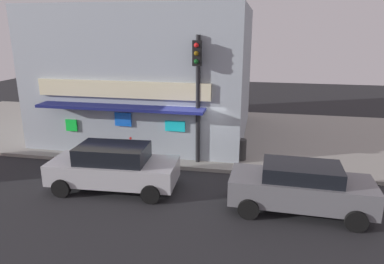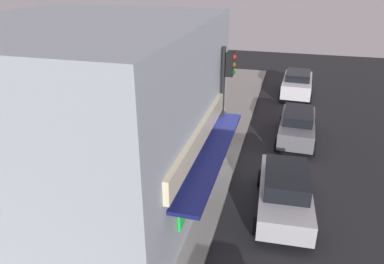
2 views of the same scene
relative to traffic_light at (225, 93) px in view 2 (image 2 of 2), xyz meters
name	(u,v)px [view 2 (image 2 of 2)]	position (x,y,z in m)	size (l,w,h in m)	color
ground_plane	(235,170)	(-0.11, -0.58, -3.46)	(50.94, 50.94, 0.00)	#232326
sidewalk	(126,155)	(-0.11, 4.58, -3.38)	(33.96, 10.32, 0.15)	gray
corner_building	(87,114)	(-3.25, 4.37, -0.11)	(9.93, 9.19, 6.40)	#9EA8B2
traffic_light	(225,93)	(0.00, 0.00, 0.00)	(0.32, 0.58, 5.16)	black
fire_hydrant	(199,192)	(-2.99, 0.30, -2.87)	(0.47, 0.23, 0.91)	red
trash_can	(214,138)	(1.73, 0.74, -2.86)	(0.51, 0.51, 0.89)	#2D2D2D
pedestrian	(173,165)	(-2.21, 1.55, -2.37)	(0.48, 0.53, 1.72)	brown
potted_plant_by_doorway	(123,250)	(-6.54, 1.69, -2.85)	(0.57, 0.57, 0.86)	#59595B
potted_plant_by_window	(134,199)	(-4.23, 2.34, -2.71)	(0.73, 0.73, 1.04)	gray
parked_car_grey	(297,125)	(3.83, -3.11, -2.64)	(4.37, 1.99, 1.57)	slate
parked_car_white	(297,83)	(11.21, -3.05, -2.59)	(4.34, 2.23, 1.66)	silver
parked_car_silver	(285,191)	(-2.51, -2.72, -2.62)	(4.56, 2.19, 1.63)	#B7B7BC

